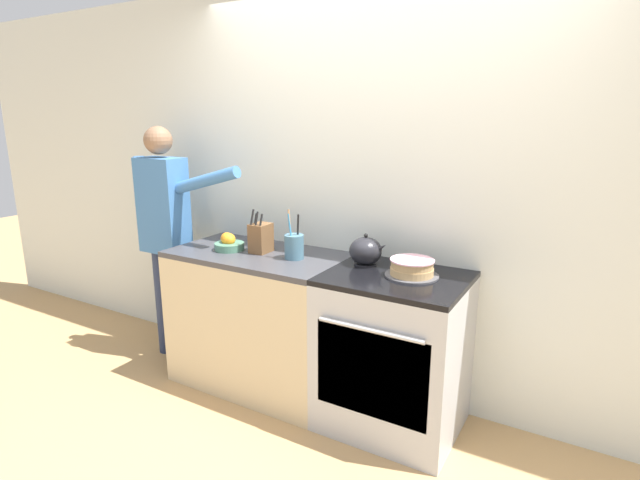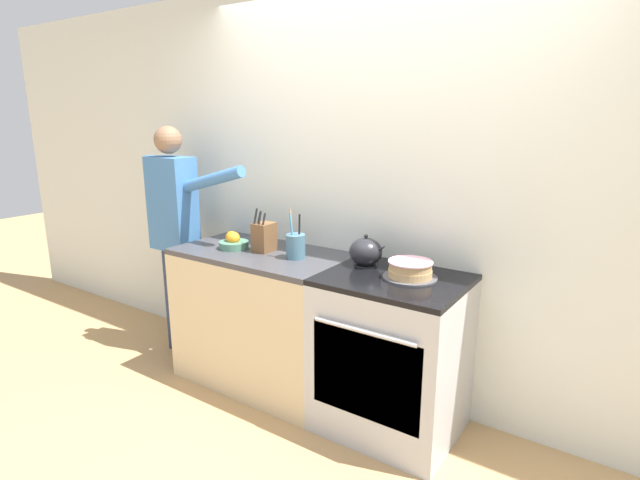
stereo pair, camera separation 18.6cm
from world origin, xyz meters
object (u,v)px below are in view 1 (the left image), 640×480
Objects in this scene: layer_cake at (412,268)px; utensil_crock at (294,246)px; knife_block at (261,238)px; fruit_bowl at (229,243)px; tea_kettle at (366,251)px; stove_range at (393,352)px; person_baker at (165,223)px.

layer_cake is 0.75m from utensil_crock.
layer_cake is 1.01m from knife_block.
fruit_bowl is at bearing -175.23° from utensil_crock.
tea_kettle is 0.77× the size of utensil_crock.
utensil_crock is (-0.67, 0.00, 0.54)m from stove_range.
fruit_bowl is 0.61m from person_baker.
utensil_crock is (-0.43, -0.11, -0.00)m from tea_kettle.
stove_range is at bearing -24.97° from tea_kettle.
knife_block reaches higher than stove_range.
fruit_bowl is (-0.92, -0.15, -0.03)m from tea_kettle.
fruit_bowl is (-1.23, -0.07, 0.00)m from layer_cake.
tea_kettle is at bearing 9.21° from fruit_bowl.
layer_cake is 1.53× the size of fruit_bowl.
stove_range is 3.10× the size of layer_cake.
layer_cake is at bearing 10.99° from person_baker.
utensil_crock is 1.59× the size of fruit_bowl.
utensil_crock is at bearing 4.77° from fruit_bowl.
utensil_crock is 0.49m from fruit_bowl.
person_baker is at bearing 177.12° from fruit_bowl.
layer_cake is at bearing 2.54° from utensil_crock.
layer_cake is at bearing 23.98° from stove_range.
layer_cake is 1.84m from person_baker.
tea_kettle is at bearing 7.43° from knife_block.
fruit_bowl is (-1.15, -0.04, 0.51)m from stove_range.
fruit_bowl is (-0.48, -0.04, -0.03)m from utensil_crock.
fruit_bowl is at bearing -165.22° from knife_block.
stove_range is 2.98× the size of utensil_crock.
tea_kettle is (-0.24, 0.11, 0.54)m from stove_range.
person_baker is (-1.84, -0.04, 0.06)m from layer_cake.
person_baker is (-1.76, -0.01, 0.56)m from stove_range.
knife_block is at bearing 11.51° from person_baker.
fruit_bowl is at bearing -170.79° from tea_kettle.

